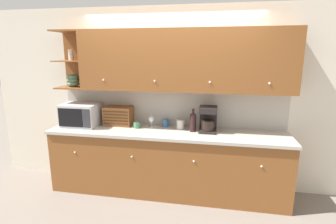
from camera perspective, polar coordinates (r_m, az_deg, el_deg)
The scene contains 13 objects.
ground_plane at distance 4.25m, azimuth 0.56°, elevation -14.72°, with size 24.00×24.00×0.00m, color slate.
wall_back at distance 3.85m, azimuth 0.68°, elevation 2.86°, with size 5.67×0.06×2.60m.
counter_unit at distance 3.78m, azimuth -0.27°, elevation -10.73°, with size 3.29×0.65×0.91m.
backsplash_panel at distance 3.84m, azimuth 0.58°, elevation 1.09°, with size 3.27×0.01×0.55m.
upper_cabinets at distance 3.55m, azimuth 2.81°, elevation 11.11°, with size 3.27×0.40×0.81m.
microwave at distance 4.04m, azimuth -18.44°, elevation -0.58°, with size 0.52×0.39×0.33m.
bread_box at distance 3.94m, azimuth -10.73°, elevation -0.83°, with size 0.41×0.25×0.28m.
mug at distance 3.77m, azimuth -6.76°, elevation -2.82°, with size 0.10×0.09×0.09m.
wine_glass at distance 3.76m, azimuth -3.66°, elevation -1.65°, with size 0.08×0.08×0.17m.
mug_blue_second at distance 3.81m, azimuth -0.50°, elevation -2.42°, with size 0.10×0.09×0.10m.
storage_canister at distance 3.71m, azimuth 2.72°, elevation -2.60°, with size 0.12×0.12×0.13m.
wine_bottle at distance 3.58m, azimuth 5.46°, elevation -1.99°, with size 0.09×0.09×0.32m.
coffee_maker at distance 3.60m, azimuth 8.73°, elevation -1.49°, with size 0.23×0.25×0.35m.
Camera 1 is at (0.65, -3.71, 1.98)m, focal length 28.00 mm.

